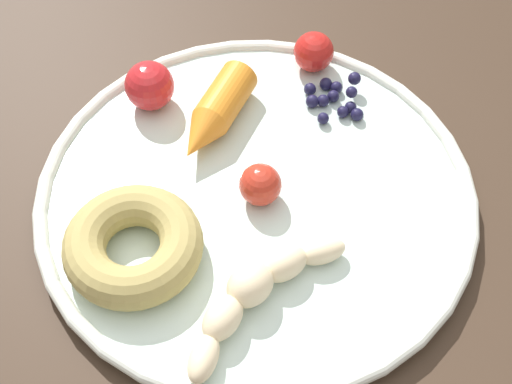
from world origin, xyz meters
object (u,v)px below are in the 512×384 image
plate (256,194)px  tomato_far (149,86)px  carrot_orange (215,114)px  blueberry_pile (335,98)px  donut (133,245)px  dining_table (276,233)px  banana (256,292)px  tomato_mid (260,185)px  tomato_near (314,52)px

plate → tomato_far: tomato_far is taller
carrot_orange → blueberry_pile: size_ratio=2.01×
donut → tomato_far: tomato_far is taller
donut → dining_table: bearing=-60.0°
blueberry_pile → tomato_far: tomato_far is taller
banana → carrot_orange: 0.17m
carrot_orange → tomato_mid: same height
blueberry_pile → tomato_mid: tomato_mid is taller
donut → tomato_near: size_ratio=2.85×
banana → blueberry_pile: size_ratio=2.53×
plate → tomato_mid: size_ratio=10.55×
plate → tomato_far: 0.14m
donut → tomato_mid: tomato_mid is taller
carrot_orange → donut: size_ratio=0.99×
dining_table → banana: (-0.12, 0.03, 0.11)m
tomato_far → banana: bearing=-162.3°
plate → tomato_mid: 0.02m
plate → carrot_orange: bearing=19.2°
donut → blueberry_pile: donut is taller
dining_table → plate: plate is taller
blueberry_pile → tomato_mid: (-0.09, 0.08, 0.01)m
tomato_mid → tomato_far: size_ratio=0.78×
banana → tomato_near: size_ratio=3.56×
tomato_near → tomato_mid: 0.16m
banana → donut: (0.05, 0.08, 0.00)m
dining_table → plate: bearing=133.2°
plate → donut: 0.11m
banana → donut: donut is taller
banana → tomato_mid: size_ratio=3.87×
carrot_orange → blueberry_pile: (0.01, -0.11, -0.01)m
banana → tomato_near: tomato_near is taller
plate → dining_table: bearing=-46.8°
dining_table → tomato_near: bearing=-22.8°
dining_table → tomato_mid: size_ratio=32.29×
banana → donut: 0.10m
dining_table → tomato_mid: bearing=143.6°
dining_table → tomato_mid: (-0.03, 0.02, 0.11)m
donut → blueberry_pile: size_ratio=2.03×
banana → carrot_orange: bearing=4.3°
carrot_orange → banana: bearing=-175.7°
blueberry_pile → tomato_far: bearing=82.5°
plate → banana: banana is taller
tomato_far → donut: bearing=173.0°
dining_table → plate: (-0.02, 0.02, 0.09)m
dining_table → banana: bearing=163.5°
tomato_near → donut: bearing=137.6°
carrot_orange → donut: carrot_orange is taller
banana → donut: bearing=60.6°
donut → tomato_near: (0.18, -0.17, 0.00)m
banana → dining_table: bearing=-16.5°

